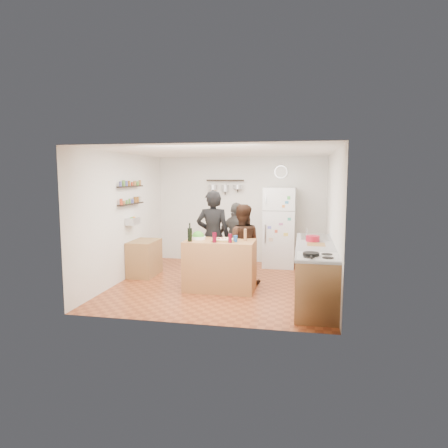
% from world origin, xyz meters
% --- Properties ---
extents(room_shell, '(4.20, 4.20, 4.20)m').
position_xyz_m(room_shell, '(0.00, 0.39, 1.25)').
color(room_shell, brown).
rests_on(room_shell, ground).
extents(prep_island, '(1.25, 0.72, 0.91)m').
position_xyz_m(prep_island, '(0.02, -0.36, 0.46)').
color(prep_island, '#A6683D').
rests_on(prep_island, floor).
extents(pizza_board, '(0.42, 0.34, 0.02)m').
position_xyz_m(pizza_board, '(0.10, -0.38, 0.92)').
color(pizza_board, olive).
rests_on(pizza_board, prep_island).
extents(pizza, '(0.34, 0.34, 0.02)m').
position_xyz_m(pizza, '(0.10, -0.38, 0.94)').
color(pizza, beige).
rests_on(pizza, pizza_board).
extents(salad_bowl, '(0.27, 0.27, 0.05)m').
position_xyz_m(salad_bowl, '(-0.40, -0.31, 0.94)').
color(salad_bowl, white).
rests_on(salad_bowl, prep_island).
extents(wine_bottle, '(0.08, 0.08, 0.24)m').
position_xyz_m(wine_bottle, '(-0.48, -0.58, 1.03)').
color(wine_bottle, black).
rests_on(wine_bottle, prep_island).
extents(wine_glass_near, '(0.07, 0.07, 0.18)m').
position_xyz_m(wine_glass_near, '(-0.03, -0.60, 1.00)').
color(wine_glass_near, '#500618').
rests_on(wine_glass_near, prep_island).
extents(wine_glass_far, '(0.06, 0.06, 0.16)m').
position_xyz_m(wine_glass_far, '(0.24, -0.56, 0.99)').
color(wine_glass_far, '#590718').
rests_on(wine_glass_far, prep_island).
extents(pepper_mill, '(0.05, 0.05, 0.17)m').
position_xyz_m(pepper_mill, '(0.47, -0.31, 1.00)').
color(pepper_mill, '#92623D').
rests_on(pepper_mill, prep_island).
extents(salt_canister, '(0.07, 0.07, 0.12)m').
position_xyz_m(salt_canister, '(0.32, -0.48, 0.97)').
color(salt_canister, '#1B4D95').
rests_on(salt_canister, prep_island).
extents(person_left, '(0.69, 0.49, 1.79)m').
position_xyz_m(person_left, '(-0.23, 0.18, 0.90)').
color(person_left, black).
rests_on(person_left, floor).
extents(person_center, '(0.81, 0.66, 1.53)m').
position_xyz_m(person_center, '(0.34, 0.12, 0.77)').
color(person_center, black).
rests_on(person_center, floor).
extents(person_back, '(0.96, 0.62, 1.52)m').
position_xyz_m(person_back, '(0.14, 0.74, 0.76)').
color(person_back, '#322F2C').
rests_on(person_back, floor).
extents(counter_run, '(0.63, 2.63, 0.90)m').
position_xyz_m(counter_run, '(1.70, -0.55, 0.45)').
color(counter_run, '#9E7042').
rests_on(counter_run, floor).
extents(stove_top, '(0.60, 0.62, 0.02)m').
position_xyz_m(stove_top, '(1.70, -1.50, 0.91)').
color(stove_top, white).
rests_on(stove_top, counter_run).
extents(skillet, '(0.24, 0.24, 0.05)m').
position_xyz_m(skillet, '(1.60, -1.50, 0.94)').
color(skillet, black).
rests_on(skillet, stove_top).
extents(sink, '(0.50, 0.80, 0.03)m').
position_xyz_m(sink, '(1.70, 0.30, 0.92)').
color(sink, silver).
rests_on(sink, counter_run).
extents(cutting_board, '(0.30, 0.40, 0.02)m').
position_xyz_m(cutting_board, '(1.70, -0.51, 0.91)').
color(cutting_board, olive).
rests_on(cutting_board, counter_run).
extents(red_bowl, '(0.24, 0.24, 0.10)m').
position_xyz_m(red_bowl, '(1.65, -0.21, 0.97)').
color(red_bowl, maroon).
rests_on(red_bowl, counter_run).
extents(fridge, '(0.70, 0.68, 1.80)m').
position_xyz_m(fridge, '(0.95, 1.75, 0.90)').
color(fridge, white).
rests_on(fridge, floor).
extents(wall_clock, '(0.30, 0.03, 0.30)m').
position_xyz_m(wall_clock, '(0.95, 2.08, 2.15)').
color(wall_clock, silver).
rests_on(wall_clock, back_wall).
extents(spice_shelf_lower, '(0.12, 1.00, 0.02)m').
position_xyz_m(spice_shelf_lower, '(-1.93, 0.20, 1.50)').
color(spice_shelf_lower, black).
rests_on(spice_shelf_lower, left_wall).
extents(spice_shelf_upper, '(0.12, 1.00, 0.02)m').
position_xyz_m(spice_shelf_upper, '(-1.93, 0.20, 1.85)').
color(spice_shelf_upper, black).
rests_on(spice_shelf_upper, left_wall).
extents(produce_basket, '(0.18, 0.35, 0.14)m').
position_xyz_m(produce_basket, '(-1.90, 0.20, 1.15)').
color(produce_basket, silver).
rests_on(produce_basket, left_wall).
extents(side_table, '(0.50, 0.80, 0.73)m').
position_xyz_m(side_table, '(-1.74, 0.36, 0.36)').
color(side_table, '#A37D44').
rests_on(side_table, floor).
extents(pot_rack, '(0.90, 0.04, 0.04)m').
position_xyz_m(pot_rack, '(-0.35, 2.00, 1.95)').
color(pot_rack, black).
rests_on(pot_rack, back_wall).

